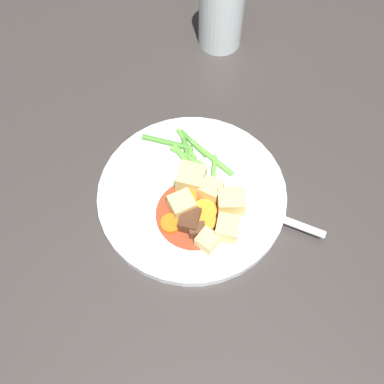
{
  "coord_description": "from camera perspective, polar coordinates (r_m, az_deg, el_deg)",
  "views": [
    {
      "loc": [
        0.32,
        -0.03,
        0.59
      ],
      "look_at": [
        0.0,
        0.0,
        0.01
      ],
      "focal_mm": 44.1,
      "sensor_mm": 36.0,
      "label": 1
    }
  ],
  "objects": [
    {
      "name": "green_bean_7",
      "position": [
        0.68,
        2.61,
        2.22
      ],
      "size": [
        0.06,
        0.02,
        0.01
      ],
      "primitive_type": "cylinder",
      "rotation": [
        0.0,
        1.57,
        -0.19
      ],
      "color": "#66AD42",
      "rests_on": "dinner_plate"
    },
    {
      "name": "meat_chunk_0",
      "position": [
        0.63,
        0.7,
        -4.63
      ],
      "size": [
        0.02,
        0.02,
        0.02
      ],
      "primitive_type": "cube",
      "rotation": [
        0.0,
        0.0,
        4.73
      ],
      "color": "#56331E",
      "rests_on": "dinner_plate"
    },
    {
      "name": "potato_chunk_0",
      "position": [
        0.62,
        1.89,
        -5.92
      ],
      "size": [
        0.04,
        0.04,
        0.02
      ],
      "primitive_type": "cube",
      "rotation": [
        0.0,
        0.0,
        2.39
      ],
      "color": "#E5CC7A",
      "rests_on": "dinner_plate"
    },
    {
      "name": "green_bean_5",
      "position": [
        0.71,
        0.18,
        5.91
      ],
      "size": [
        0.05,
        0.04,
        0.01
      ],
      "primitive_type": "cylinder",
      "rotation": [
        0.0,
        1.57,
        0.59
      ],
      "color": "#4C8E33",
      "rests_on": "dinner_plate"
    },
    {
      "name": "carrot_slice_2",
      "position": [
        0.64,
        -2.57,
        -3.89
      ],
      "size": [
        0.04,
        0.04,
        0.01
      ],
      "primitive_type": "cylinder",
      "rotation": [
        0.0,
        0.0,
        5.44
      ],
      "color": "orange",
      "rests_on": "dinner_plate"
    },
    {
      "name": "stew_sauce",
      "position": [
        0.65,
        0.73,
        -2.63
      ],
      "size": [
        0.11,
        0.11,
        0.0
      ],
      "primitive_type": "cylinder",
      "color": "#93381E",
      "rests_on": "dinner_plate"
    },
    {
      "name": "green_bean_0",
      "position": [
        0.69,
        2.37,
        4.2
      ],
      "size": [
        0.07,
        0.06,
        0.01
      ],
      "primitive_type": "cylinder",
      "rotation": [
        0.0,
        1.57,
        0.69
      ],
      "color": "#66AD42",
      "rests_on": "dinner_plate"
    },
    {
      "name": "potato_chunk_3",
      "position": [
        0.64,
        4.78,
        -1.21
      ],
      "size": [
        0.03,
        0.04,
        0.03
      ],
      "primitive_type": "cube",
      "rotation": [
        0.0,
        0.0,
        1.49
      ],
      "color": "#E5CC7A",
      "rests_on": "dinner_plate"
    },
    {
      "name": "potato_chunk_4",
      "position": [
        0.66,
        -0.24,
        1.62
      ],
      "size": [
        0.05,
        0.05,
        0.03
      ],
      "primitive_type": "cube",
      "rotation": [
        0.0,
        0.0,
        4.33
      ],
      "color": "#E5CC7A",
      "rests_on": "dinner_plate"
    },
    {
      "name": "carrot_slice_1",
      "position": [
        0.65,
        1.45,
        -2.4
      ],
      "size": [
        0.04,
        0.04,
        0.01
      ],
      "primitive_type": "cylinder",
      "rotation": [
        0.0,
        0.0,
        1.49
      ],
      "color": "orange",
      "rests_on": "dinner_plate"
    },
    {
      "name": "green_bean_1",
      "position": [
        0.68,
        -0.78,
        2.91
      ],
      "size": [
        0.07,
        0.03,
        0.01
      ],
      "primitive_type": "cylinder",
      "rotation": [
        0.0,
        1.57,
        -0.34
      ],
      "color": "#599E38",
      "rests_on": "dinner_plate"
    },
    {
      "name": "water_glass",
      "position": [
        0.84,
        3.54,
        20.77
      ],
      "size": [
        0.07,
        0.07,
        0.12
      ],
      "primitive_type": "cylinder",
      "color": "silver",
      "rests_on": "ground_plane"
    },
    {
      "name": "potato_chunk_5",
      "position": [
        0.63,
        4.31,
        -4.41
      ],
      "size": [
        0.04,
        0.04,
        0.03
      ],
      "primitive_type": "cube",
      "rotation": [
        0.0,
        0.0,
        5.98
      ],
      "color": "#E5CC7A",
      "rests_on": "dinner_plate"
    },
    {
      "name": "dinner_plate",
      "position": [
        0.67,
        -0.0,
        -0.3
      ],
      "size": [
        0.27,
        0.27,
        0.01
      ],
      "primitive_type": "cylinder",
      "color": "white",
      "rests_on": "ground_plane"
    },
    {
      "name": "fork",
      "position": [
        0.66,
        8.13,
        -2.23
      ],
      "size": [
        0.1,
        0.16,
        0.0
      ],
      "color": "silver",
      "rests_on": "dinner_plate"
    },
    {
      "name": "potato_chunk_2",
      "position": [
        0.65,
        2.3,
        0.24
      ],
      "size": [
        0.04,
        0.04,
        0.02
      ],
      "primitive_type": "cube",
      "rotation": [
        0.0,
        0.0,
        5.7
      ],
      "color": "#E5CC7A",
      "rests_on": "dinner_plate"
    },
    {
      "name": "green_bean_2",
      "position": [
        0.69,
        -0.35,
        4.24
      ],
      "size": [
        0.04,
        0.05,
        0.01
      ],
      "primitive_type": "cylinder",
      "rotation": [
        0.0,
        1.57,
        0.87
      ],
      "color": "#66AD42",
      "rests_on": "dinner_plate"
    },
    {
      "name": "green_bean_6",
      "position": [
        0.67,
        2.34,
        0.89
      ],
      "size": [
        0.07,
        0.04,
        0.01
      ],
      "primitive_type": "cylinder",
      "rotation": [
        0.0,
        1.57,
        0.39
      ],
      "color": "#4C8E33",
      "rests_on": "dinner_plate"
    },
    {
      "name": "green_bean_4",
      "position": [
        0.71,
        -1.02,
        5.82
      ],
      "size": [
        0.06,
        0.03,
        0.01
      ],
      "primitive_type": "cylinder",
      "rotation": [
        0.0,
        1.57,
        0.35
      ],
      "color": "#66AD42",
      "rests_on": "dinner_plate"
    },
    {
      "name": "carrot_slice_4",
      "position": [
        0.64,
        1.45,
        -3.61
      ],
      "size": [
        0.05,
        0.05,
        0.01
      ],
      "primitive_type": "cylinder",
      "rotation": [
        0.0,
        0.0,
        0.66
      ],
      "color": "orange",
      "rests_on": "dinner_plate"
    },
    {
      "name": "carrot_slice_0",
      "position": [
        0.66,
        4.04,
        -0.44
      ],
      "size": [
        0.03,
        0.03,
        0.01
      ],
      "primitive_type": "cylinder",
      "rotation": [
        0.0,
        0.0,
        0.48
      ],
      "color": "orange",
      "rests_on": "dinner_plate"
    },
    {
      "name": "meat_chunk_1",
      "position": [
        0.63,
        -0.3,
        -3.4
      ],
      "size": [
        0.04,
        0.04,
        0.02
      ],
      "primitive_type": "cube",
      "rotation": [
        0.0,
        0.0,
        5.92
      ],
      "color": "#4C2B19",
      "rests_on": "dinner_plate"
    },
    {
      "name": "green_bean_8",
      "position": [
        0.69,
        -0.87,
        4.27
      ],
      "size": [
        0.07,
        0.01,
        0.01
      ],
      "primitive_type": "cylinder",
      "rotation": [
        0.0,
        1.57,
        0.1
      ],
      "color": "#4C8E33",
      "rests_on": "dinner_plate"
    },
    {
      "name": "green_bean_9",
      "position": [
        0.71,
        -3.04,
        6.02
      ],
      "size": [
        0.04,
        0.07,
        0.01
      ],
      "primitive_type": "cylinder",
      "rotation": [
        0.0,
        1.57,
        1.19
      ],
      "color": "#4C8E33",
      "rests_on": "dinner_plate"
    },
    {
      "name": "ground_plane",
      "position": [
        0.68,
        -0.0,
        -0.59
      ],
      "size": [
        3.0,
        3.0,
        0.0
      ],
      "primitive_type": "plane",
      "color": "#383330"
    },
    {
      "name": "green_bean_3",
      "position": [
        0.68,
        -0.58,
        3.28
      ],
      "size": [
        0.07,
        0.04,
        0.01
      ],
      "primitive_type": "cylinder",
      "rotation": [
        0.0,
        1.57,
        0.45
      ],
      "color": "#66AD42",
      "rests_on": "dinner_plate"
    },
    {
      "name": "potato_chunk_1",
      "position": [
        0.64,
        -1.23,
        -1.61
      ],
      "size": [
        0.04,
        0.04,
        0.03
      ],
      "primitive_type": "cube",
      "rotation": [
        0.0,
        0.0,
        1.91
      ],
      "color": "#E5CC7A",
      "rests_on": "dinner_plate"
    },
    {
      "name": "carrot_slice_3",
      "position": [
        0.65,
        -0.58,
        -0.89
      ],
      "size": [
        0.03,
        0.03,
        0.01
      ],
      "primitive_type": "cylinder",
      "rotation": [
        0.0,
        0.0,
        4.45
      ],
      "color": "orange",
      "rests_on": "dinner_plate"
    }
  ]
}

